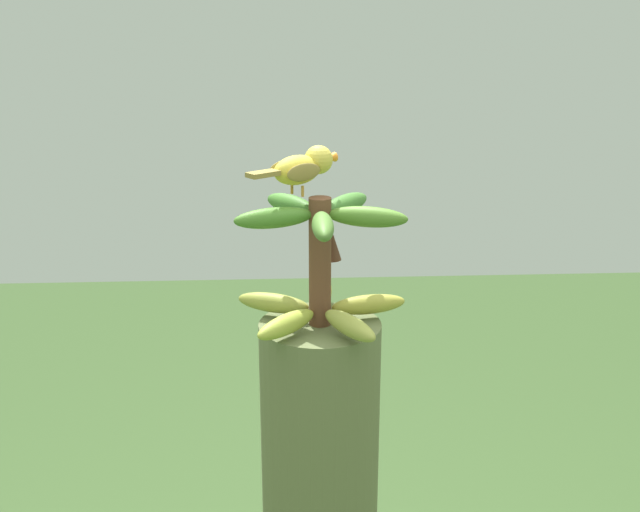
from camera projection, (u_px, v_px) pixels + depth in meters
name	position (u px, v px, depth m)	size (l,w,h in m)	color
banana_bunch	(320.00, 262.00, 1.34)	(0.31, 0.31, 0.23)	brown
perched_bird	(302.00, 167.00, 1.31)	(0.13, 0.16, 0.08)	#C68933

